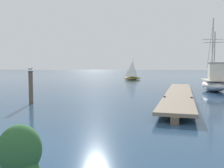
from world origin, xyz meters
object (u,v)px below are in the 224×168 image
fishing_boat_1 (214,83)px  distant_sailboat (132,70)px  perched_seagull (30,69)px  mooring_piling (31,87)px

fishing_boat_1 → distant_sailboat: bearing=117.7°
fishing_boat_1 → perched_seagull: bearing=-140.6°
fishing_boat_1 → perched_seagull: fishing_boat_1 is taller
distant_sailboat → perched_seagull: bearing=-96.0°
perched_seagull → fishing_boat_1: bearing=39.4°
mooring_piling → distant_sailboat: (3.12, 29.89, 0.66)m
perched_seagull → distant_sailboat: bearing=84.0°
perched_seagull → distant_sailboat: 30.06m
mooring_piling → perched_seagull: (-0.00, -0.01, 1.14)m
fishing_boat_1 → mooring_piling: size_ratio=3.50×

